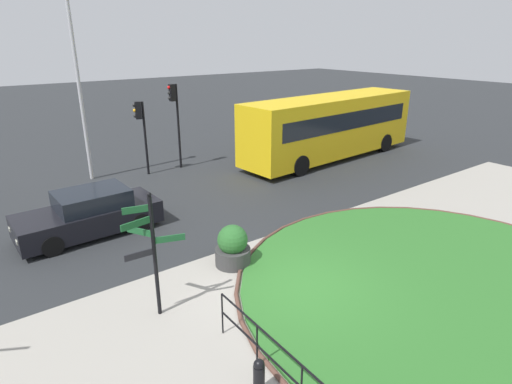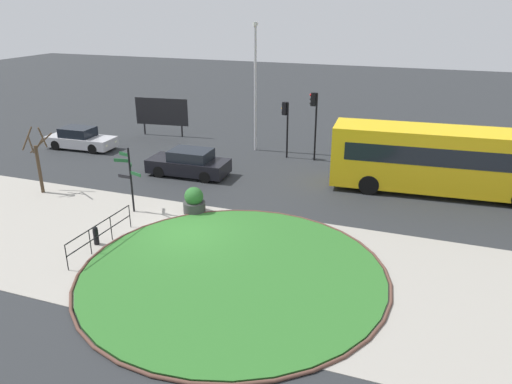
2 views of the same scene
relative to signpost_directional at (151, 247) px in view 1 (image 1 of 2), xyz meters
The scene contains 13 objects.
ground 4.00m from the signpost_directional, 19.61° to the right, with size 120.00×120.00×0.00m, color #282B2D.
sidewalk_paving 4.70m from the signpost_directional, 39.21° to the right, with size 32.00×8.90×0.02m, color #9E998E.
grass_island 7.56m from the signpost_directional, 28.66° to the right, with size 10.71×10.71×0.10m, color #2D6B28.
grass_kerb_ring 7.56m from the signpost_directional, 28.66° to the right, with size 11.02×11.02×0.11m, color brown.
signpost_directional is the anchor object (origin of this frame).
bollard_foreground 3.63m from the signpost_directional, 81.33° to the right, with size 0.21×0.21×0.78m.
railing_grass_edge 3.71m from the signpost_directional, 76.14° to the right, with size 0.10×3.88×1.04m.
bus_yellow 15.15m from the signpost_directional, 28.86° to the left, with size 11.05×3.31×3.27m.
car_far_lane 5.52m from the signpost_directional, 88.73° to the left, with size 4.51×2.02×1.47m.
traffic_light_near 11.28m from the signpost_directional, 68.54° to the left, with size 0.48×0.32×3.43m.
traffic_light_far 12.06m from the signpost_directional, 60.76° to the left, with size 0.49×0.27×4.09m.
lamppost_tall 11.73m from the signpost_directional, 80.67° to the left, with size 0.32×0.32×7.90m.
planter_near_signpost 3.11m from the signpost_directional, 17.49° to the left, with size 1.01×1.01×1.22m.
Camera 1 is at (-6.45, -6.86, 6.13)m, focal length 29.54 mm.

